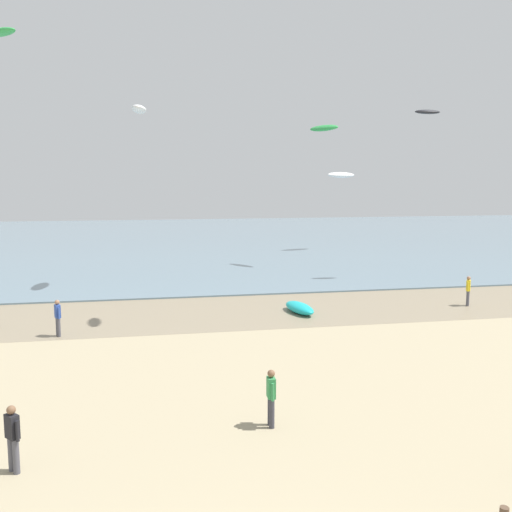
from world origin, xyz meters
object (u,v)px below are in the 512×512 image
(kite_aloft_1, at_px, (427,112))
(kite_aloft_3, at_px, (1,32))
(person_nearest_camera, at_px, (271,396))
(person_right_flank, at_px, (58,317))
(kite_aloft_0, at_px, (324,128))
(person_by_waterline, at_px, (468,290))
(grounded_kite, at_px, (299,308))
(kite_aloft_7, at_px, (139,109))
(person_far_down_beach, at_px, (13,437))
(kite_aloft_4, at_px, (341,175))

(kite_aloft_1, bearing_deg, kite_aloft_3, 8.71)
(person_nearest_camera, height_order, person_right_flank, same)
(person_right_flank, relative_size, kite_aloft_0, 0.61)
(person_by_waterline, xyz_separation_m, kite_aloft_1, (1.45, 8.54, 10.92))
(kite_aloft_0, bearing_deg, person_by_waterline, -21.68)
(grounded_kite, height_order, kite_aloft_0, kite_aloft_0)
(kite_aloft_7, bearing_deg, kite_aloft_1, 91.57)
(person_nearest_camera, distance_m, kite_aloft_1, 29.54)
(person_right_flank, height_order, kite_aloft_1, kite_aloft_1)
(person_right_flank, bearing_deg, kite_aloft_1, 24.92)
(person_right_flank, distance_m, kite_aloft_0, 27.91)
(kite_aloft_3, bearing_deg, person_nearest_camera, -16.37)
(person_nearest_camera, distance_m, person_far_down_beach, 6.91)
(person_by_waterline, xyz_separation_m, person_right_flank, (-22.04, -2.37, 0.00))
(person_by_waterline, bearing_deg, kite_aloft_7, 153.53)
(person_far_down_beach, relative_size, kite_aloft_4, 0.52)
(kite_aloft_0, bearing_deg, grounded_kite, -56.17)
(person_far_down_beach, bearing_deg, kite_aloft_3, 101.51)
(kite_aloft_3, bearing_deg, kite_aloft_4, 81.66)
(kite_aloft_4, bearing_deg, grounded_kite, -132.39)
(person_far_down_beach, xyz_separation_m, kite_aloft_0, (17.61, 31.09, 10.36))
(person_nearest_camera, height_order, kite_aloft_3, kite_aloft_3)
(kite_aloft_7, bearing_deg, person_far_down_beach, -4.14)
(person_by_waterline, distance_m, kite_aloft_7, 23.00)
(person_nearest_camera, height_order, person_by_waterline, same)
(person_right_flank, bearing_deg, person_nearest_camera, -56.62)
(person_by_waterline, bearing_deg, kite_aloft_3, 168.46)
(person_by_waterline, bearing_deg, grounded_kite, 179.54)
(kite_aloft_4, bearing_deg, kite_aloft_7, -157.91)
(kite_aloft_1, distance_m, kite_aloft_7, 19.68)
(person_by_waterline, relative_size, kite_aloft_3, 0.72)
(person_right_flank, bearing_deg, kite_aloft_3, 114.24)
(person_right_flank, xyz_separation_m, kite_aloft_3, (-3.41, 7.57, 14.18))
(person_by_waterline, xyz_separation_m, person_far_down_beach, (-21.30, -15.16, 0.00))
(grounded_kite, xyz_separation_m, kite_aloft_1, (11.37, 8.46, 11.56))
(person_far_down_beach, height_order, kite_aloft_3, kite_aloft_3)
(person_far_down_beach, xyz_separation_m, kite_aloft_7, (3.08, 24.23, 10.71))
(kite_aloft_0, bearing_deg, person_far_down_beach, -64.26)
(grounded_kite, relative_size, kite_aloft_3, 1.16)
(person_far_down_beach, distance_m, kite_aloft_3, 25.15)
(grounded_kite, relative_size, kite_aloft_0, 1.00)
(kite_aloft_0, distance_m, kite_aloft_1, 9.02)
(person_by_waterline, distance_m, person_far_down_beach, 26.15)
(person_by_waterline, bearing_deg, kite_aloft_4, 86.97)
(person_right_flank, xyz_separation_m, kite_aloft_0, (18.35, 18.30, 10.36))
(person_far_down_beach, height_order, kite_aloft_0, kite_aloft_0)
(person_nearest_camera, distance_m, person_right_flank, 13.65)
(person_by_waterline, height_order, kite_aloft_3, kite_aloft_3)
(person_far_down_beach, relative_size, kite_aloft_1, 0.92)
(person_nearest_camera, height_order, kite_aloft_7, kite_aloft_7)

